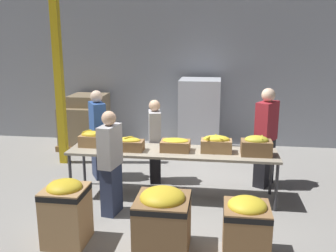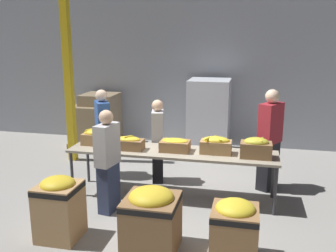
{
  "view_description": "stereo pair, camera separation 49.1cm",
  "coord_description": "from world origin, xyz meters",
  "px_view_note": "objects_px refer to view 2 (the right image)",
  "views": [
    {
      "loc": [
        0.74,
        -5.8,
        2.62
      ],
      "look_at": [
        -0.08,
        0.05,
        1.2
      ],
      "focal_mm": 40.0,
      "sensor_mm": 36.0,
      "label": 1
    },
    {
      "loc": [
        1.22,
        -5.71,
        2.62
      ],
      "look_at": [
        -0.08,
        0.05,
        1.2
      ],
      "focal_mm": 40.0,
      "sensor_mm": 36.0,
      "label": 2
    }
  ],
  "objects_px": {
    "sorting_table": "(172,153)",
    "donation_bin_2": "(235,229)",
    "banana_box_2": "(175,145)",
    "volunteer_1": "(108,162)",
    "volunteer_0": "(270,140)",
    "donation_bin_0": "(59,206)",
    "volunteer_3": "(158,141)",
    "donation_bin_1": "(151,217)",
    "volunteer_2": "(103,134)",
    "support_pillar": "(68,67)",
    "banana_box_1": "(129,143)",
    "pallet_stack_1": "(95,126)",
    "pallet_stack_2": "(101,120)",
    "banana_box_3": "(216,145)",
    "banana_box_4": "(256,148)",
    "banana_box_0": "(95,137)",
    "pallet_stack_0": "(209,117)"
  },
  "relations": [
    {
      "from": "banana_box_4",
      "to": "donation_bin_0",
      "type": "height_order",
      "value": "banana_box_4"
    },
    {
      "from": "donation_bin_2",
      "to": "pallet_stack_2",
      "type": "relative_size",
      "value": 0.6
    },
    {
      "from": "banana_box_3",
      "to": "volunteer_1",
      "type": "height_order",
      "value": "volunteer_1"
    },
    {
      "from": "banana_box_3",
      "to": "banana_box_1",
      "type": "bearing_deg",
      "value": -175.69
    },
    {
      "from": "volunteer_0",
      "to": "volunteer_2",
      "type": "relative_size",
      "value": 1.06
    },
    {
      "from": "donation_bin_2",
      "to": "support_pillar",
      "type": "xyz_separation_m",
      "value": [
        -3.61,
        3.03,
        1.6
      ]
    },
    {
      "from": "banana_box_4",
      "to": "pallet_stack_0",
      "type": "relative_size",
      "value": 0.28
    },
    {
      "from": "banana_box_1",
      "to": "pallet_stack_2",
      "type": "bearing_deg",
      "value": 120.65
    },
    {
      "from": "sorting_table",
      "to": "banana_box_3",
      "type": "distance_m",
      "value": 0.74
    },
    {
      "from": "sorting_table",
      "to": "donation_bin_0",
      "type": "height_order",
      "value": "donation_bin_0"
    },
    {
      "from": "pallet_stack_1",
      "to": "donation_bin_1",
      "type": "bearing_deg",
      "value": -58.57
    },
    {
      "from": "pallet_stack_2",
      "to": "volunteer_2",
      "type": "bearing_deg",
      "value": -66.22
    },
    {
      "from": "volunteer_0",
      "to": "donation_bin_0",
      "type": "bearing_deg",
      "value": -18.92
    },
    {
      "from": "volunteer_1",
      "to": "donation_bin_1",
      "type": "relative_size",
      "value": 1.94
    },
    {
      "from": "volunteer_2",
      "to": "volunteer_1",
      "type": "bearing_deg",
      "value": -6.75
    },
    {
      "from": "sorting_table",
      "to": "pallet_stack_1",
      "type": "height_order",
      "value": "pallet_stack_1"
    },
    {
      "from": "banana_box_1",
      "to": "support_pillar",
      "type": "height_order",
      "value": "support_pillar"
    },
    {
      "from": "banana_box_1",
      "to": "volunteer_1",
      "type": "relative_size",
      "value": 0.31
    },
    {
      "from": "banana_box_4",
      "to": "support_pillar",
      "type": "bearing_deg",
      "value": 158.87
    },
    {
      "from": "support_pillar",
      "to": "volunteer_1",
      "type": "bearing_deg",
      "value": -52.04
    },
    {
      "from": "volunteer_0",
      "to": "donation_bin_2",
      "type": "bearing_deg",
      "value": 19.48
    },
    {
      "from": "sorting_table",
      "to": "donation_bin_2",
      "type": "height_order",
      "value": "sorting_table"
    },
    {
      "from": "banana_box_3",
      "to": "donation_bin_1",
      "type": "bearing_deg",
      "value": -111.02
    },
    {
      "from": "support_pillar",
      "to": "volunteer_2",
      "type": "bearing_deg",
      "value": -35.41
    },
    {
      "from": "donation_bin_1",
      "to": "pallet_stack_2",
      "type": "relative_size",
      "value": 0.65
    },
    {
      "from": "support_pillar",
      "to": "volunteer_0",
      "type": "bearing_deg",
      "value": -9.83
    },
    {
      "from": "volunteer_0",
      "to": "banana_box_2",
      "type": "bearing_deg",
      "value": -33.79
    },
    {
      "from": "sorting_table",
      "to": "volunteer_1",
      "type": "distance_m",
      "value": 1.1
    },
    {
      "from": "banana_box_1",
      "to": "donation_bin_1",
      "type": "distance_m",
      "value": 1.78
    },
    {
      "from": "volunteer_1",
      "to": "pallet_stack_0",
      "type": "distance_m",
      "value": 3.54
    },
    {
      "from": "sorting_table",
      "to": "banana_box_2",
      "type": "height_order",
      "value": "banana_box_2"
    },
    {
      "from": "sorting_table",
      "to": "banana_box_1",
      "type": "xyz_separation_m",
      "value": [
        -0.71,
        -0.09,
        0.16
      ]
    },
    {
      "from": "sorting_table",
      "to": "donation_bin_2",
      "type": "distance_m",
      "value": 1.99
    },
    {
      "from": "banana_box_0",
      "to": "donation_bin_1",
      "type": "xyz_separation_m",
      "value": [
        1.46,
        -1.68,
        -0.51
      ]
    },
    {
      "from": "donation_bin_1",
      "to": "pallet_stack_0",
      "type": "distance_m",
      "value": 4.26
    },
    {
      "from": "volunteer_3",
      "to": "donation_bin_1",
      "type": "relative_size",
      "value": 1.87
    },
    {
      "from": "volunteer_2",
      "to": "donation_bin_1",
      "type": "distance_m",
      "value": 2.82
    },
    {
      "from": "volunteer_3",
      "to": "pallet_stack_0",
      "type": "bearing_deg",
      "value": 147.72
    },
    {
      "from": "banana_box_0",
      "to": "volunteer_2",
      "type": "height_order",
      "value": "volunteer_2"
    },
    {
      "from": "volunteer_0",
      "to": "donation_bin_1",
      "type": "distance_m",
      "value": 2.79
    },
    {
      "from": "banana_box_0",
      "to": "banana_box_3",
      "type": "relative_size",
      "value": 0.84
    },
    {
      "from": "banana_box_2",
      "to": "volunteer_1",
      "type": "distance_m",
      "value": 1.14
    },
    {
      "from": "banana_box_1",
      "to": "donation_bin_0",
      "type": "relative_size",
      "value": 0.58
    },
    {
      "from": "banana_box_3",
      "to": "volunteer_1",
      "type": "distance_m",
      "value": 1.71
    },
    {
      "from": "banana_box_1",
      "to": "volunteer_3",
      "type": "relative_size",
      "value": 0.32
    },
    {
      "from": "donation_bin_2",
      "to": "pallet_stack_1",
      "type": "xyz_separation_m",
      "value": [
        -3.59,
        4.21,
        0.09
      ]
    },
    {
      "from": "donation_bin_0",
      "to": "pallet_stack_1",
      "type": "bearing_deg",
      "value": 107.38
    },
    {
      "from": "banana_box_3",
      "to": "donation_bin_1",
      "type": "relative_size",
      "value": 0.6
    },
    {
      "from": "banana_box_3",
      "to": "pallet_stack_1",
      "type": "relative_size",
      "value": 0.47
    },
    {
      "from": "banana_box_3",
      "to": "donation_bin_2",
      "type": "height_order",
      "value": "banana_box_3"
    }
  ]
}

